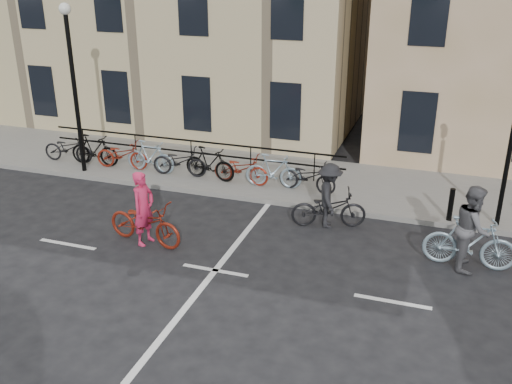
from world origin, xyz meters
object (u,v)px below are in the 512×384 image
(cyclist_pink, at_px, (144,219))
(cyclist_grey, at_px, (471,235))
(lamp_post, at_px, (72,69))
(cyclist_dark, at_px, (329,202))
(traffic_light, at_px, (511,141))

(cyclist_pink, distance_m, cyclist_grey, 7.76)
(lamp_post, relative_size, cyclist_grey, 2.53)
(cyclist_dark, bearing_deg, traffic_light, -91.41)
(cyclist_grey, xyz_separation_m, cyclist_dark, (-3.51, 1.10, -0.12))
(traffic_light, distance_m, cyclist_grey, 2.91)
(lamp_post, relative_size, cyclist_dark, 2.53)
(traffic_light, xyz_separation_m, cyclist_dark, (-4.26, -1.19, -1.76))
(traffic_light, bearing_deg, cyclist_pink, -156.69)
(lamp_post, bearing_deg, cyclist_grey, -11.09)
(cyclist_grey, height_order, cyclist_dark, cyclist_grey)
(cyclist_dark, bearing_deg, cyclist_grey, -124.35)
(cyclist_pink, bearing_deg, traffic_light, -57.67)
(traffic_light, xyz_separation_m, cyclist_grey, (-0.74, -2.28, -1.64))
(traffic_light, distance_m, lamp_post, 12.74)
(lamp_post, xyz_separation_m, cyclist_pink, (4.32, -3.67, -2.83))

